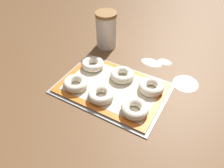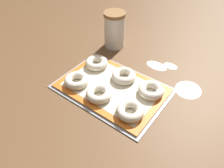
{
  "view_description": "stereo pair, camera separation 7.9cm",
  "coord_description": "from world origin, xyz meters",
  "views": [
    {
      "loc": [
        0.33,
        -0.57,
        0.62
      ],
      "look_at": [
        0.01,
        -0.01,
        0.03
      ],
      "focal_mm": 35.0,
      "sensor_mm": 36.0,
      "label": 1
    },
    {
      "loc": [
        0.4,
        -0.53,
        0.62
      ],
      "look_at": [
        0.01,
        -0.01,
        0.03
      ],
      "focal_mm": 35.0,
      "sensor_mm": 36.0,
      "label": 2
    }
  ],
  "objects": [
    {
      "name": "baking_mat",
      "position": [
        0.01,
        -0.01,
        0.01
      ],
      "size": [
        0.42,
        0.28,
        0.0
      ],
      "color": "orange",
      "rests_on": "baking_tray"
    },
    {
      "name": "bagel_front_center",
      "position": [
        0.0,
        -0.08,
        0.03
      ],
      "size": [
        0.1,
        0.1,
        0.03
      ],
      "color": "silver",
      "rests_on": "baking_mat"
    },
    {
      "name": "flour_patch_near",
      "position": [
        0.08,
        0.24,
        0.0
      ],
      "size": [
        0.1,
        0.06,
        0.0
      ],
      "color": "white",
      "rests_on": "ground_plane"
    },
    {
      "name": "baking_tray",
      "position": [
        0.01,
        -0.01,
        0.0
      ],
      "size": [
        0.44,
        0.31,
        0.01
      ],
      "color": "#93969B",
      "rests_on": "ground_plane"
    },
    {
      "name": "ground_plane",
      "position": [
        0.0,
        0.0,
        0.0
      ],
      "size": [
        2.8,
        2.8,
        0.0
      ],
      "primitive_type": "plane",
      "color": "brown"
    },
    {
      "name": "bagel_back_center",
      "position": [
        0.02,
        0.06,
        0.03
      ],
      "size": [
        0.1,
        0.1,
        0.03
      ],
      "color": "silver",
      "rests_on": "baking_mat"
    },
    {
      "name": "flour_patch_side",
      "position": [
        0.13,
        0.28,
        0.0
      ],
      "size": [
        0.07,
        0.05,
        0.0
      ],
      "color": "white",
      "rests_on": "ground_plane"
    },
    {
      "name": "bagel_back_right",
      "position": [
        0.15,
        0.05,
        0.03
      ],
      "size": [
        0.1,
        0.1,
        0.03
      ],
      "color": "silver",
      "rests_on": "baking_mat"
    },
    {
      "name": "flour_patch_far",
      "position": [
        0.26,
        0.17,
        0.0
      ],
      "size": [
        0.11,
        0.11,
        0.0
      ],
      "color": "white",
      "rests_on": "ground_plane"
    },
    {
      "name": "bagel_front_right",
      "position": [
        0.14,
        -0.08,
        0.03
      ],
      "size": [
        0.1,
        0.1,
        0.03
      ],
      "color": "silver",
      "rests_on": "baking_mat"
    },
    {
      "name": "bagel_front_left",
      "position": [
        -0.12,
        -0.08,
        0.03
      ],
      "size": [
        0.1,
        0.1,
        0.03
      ],
      "color": "silver",
      "rests_on": "baking_mat"
    },
    {
      "name": "bagel_back_left",
      "position": [
        -0.13,
        0.06,
        0.03
      ],
      "size": [
        0.1,
        0.1,
        0.03
      ],
      "color": "silver",
      "rests_on": "baking_mat"
    },
    {
      "name": "flour_canister",
      "position": [
        -0.18,
        0.26,
        0.09
      ],
      "size": [
        0.1,
        0.1,
        0.18
      ],
      "color": "white",
      "rests_on": "ground_plane"
    }
  ]
}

